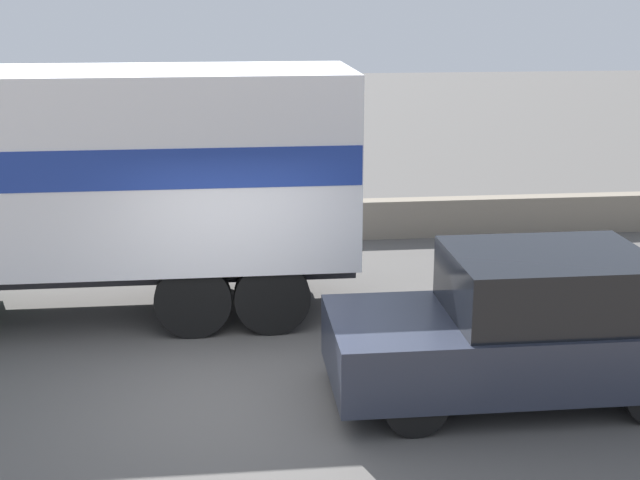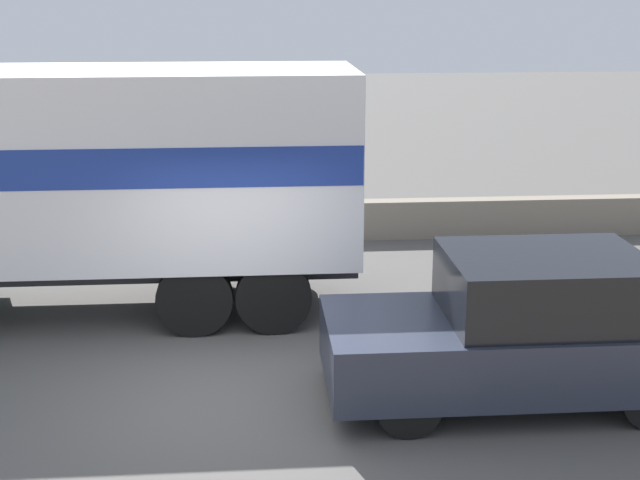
% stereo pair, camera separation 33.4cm
% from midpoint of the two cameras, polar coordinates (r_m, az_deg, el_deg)
% --- Properties ---
extents(ground_plane, '(80.00, 80.00, 0.00)m').
position_cam_midpoint_polar(ground_plane, '(10.29, -4.43, -10.20)').
color(ground_plane, '#514F4C').
extents(stone_wall_backdrop, '(60.00, 0.35, 0.71)m').
position_cam_midpoint_polar(stone_wall_backdrop, '(16.44, -4.55, 1.15)').
color(stone_wall_backdrop, gray).
rests_on(stone_wall_backdrop, ground_plane).
extents(box_truck, '(7.02, 2.35, 3.46)m').
position_cam_midpoint_polar(box_truck, '(12.69, -12.24, 4.02)').
color(box_truck, '#196B38').
rests_on(box_truck, ground_plane).
extents(car_hatchback, '(4.19, 1.82, 1.70)m').
position_cam_midpoint_polar(car_hatchback, '(10.28, 13.69, -5.61)').
color(car_hatchback, '#282D3D').
rests_on(car_hatchback, ground_plane).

